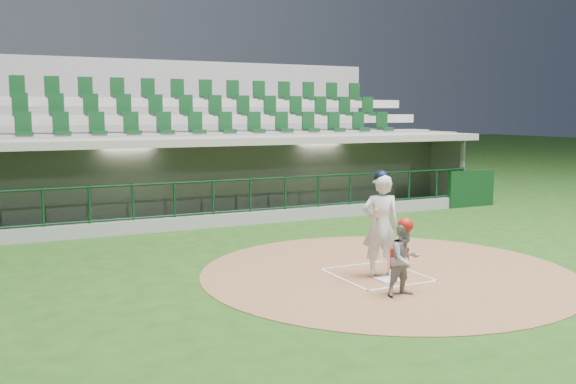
# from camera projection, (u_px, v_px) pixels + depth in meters

# --- Properties ---
(ground) EXTENTS (120.00, 120.00, 0.00)m
(ground) POSITION_uv_depth(u_px,v_px,m) (368.00, 272.00, 12.42)
(ground) COLOR #1C3F12
(ground) RESTS_ON ground
(dirt_circle) EXTENTS (7.20, 7.20, 0.01)m
(dirt_circle) POSITION_uv_depth(u_px,v_px,m) (387.00, 272.00, 12.37)
(dirt_circle) COLOR brown
(dirt_circle) RESTS_ON ground
(home_plate) EXTENTS (0.43, 0.43, 0.02)m
(home_plate) POSITION_uv_depth(u_px,v_px,m) (389.00, 279.00, 11.79)
(home_plate) COLOR white
(home_plate) RESTS_ON dirt_circle
(batter_box_chalk) EXTENTS (1.55, 1.80, 0.01)m
(batter_box_chalk) POSITION_uv_depth(u_px,v_px,m) (377.00, 275.00, 12.15)
(batter_box_chalk) COLOR white
(batter_box_chalk) RESTS_ON ground
(dugout_structure) EXTENTS (16.40, 3.70, 3.00)m
(dugout_structure) POSITION_uv_depth(u_px,v_px,m) (231.00, 183.00, 19.33)
(dugout_structure) COLOR slate
(dugout_structure) RESTS_ON ground
(seating_deck) EXTENTS (17.00, 6.72, 5.15)m
(seating_deck) POSITION_uv_depth(u_px,v_px,m) (195.00, 161.00, 21.98)
(seating_deck) COLOR slate
(seating_deck) RESTS_ON ground
(batter) EXTENTS (0.95, 0.98, 2.00)m
(batter) POSITION_uv_depth(u_px,v_px,m) (381.00, 224.00, 11.93)
(batter) COLOR silver
(batter) RESTS_ON dirt_circle
(catcher) EXTENTS (0.64, 0.51, 1.33)m
(catcher) POSITION_uv_depth(u_px,v_px,m) (405.00, 257.00, 10.72)
(catcher) COLOR #94959A
(catcher) RESTS_ON dirt_circle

